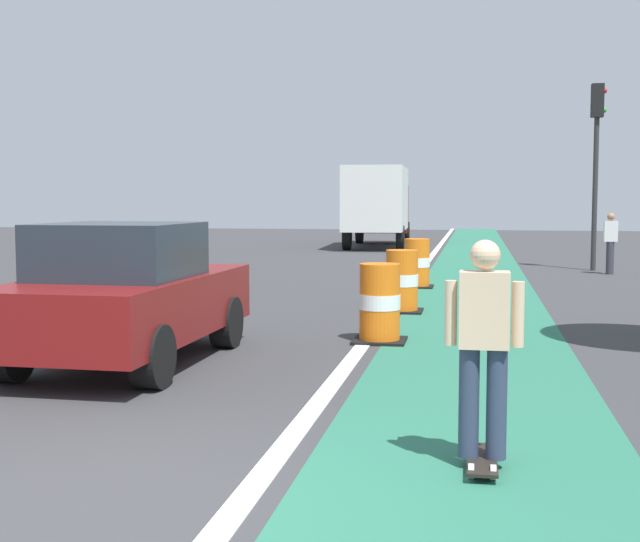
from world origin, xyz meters
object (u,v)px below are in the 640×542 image
at_px(traffic_light_corner, 597,143).
at_px(pedestrian_crossing, 610,241).
at_px(traffic_barrel_mid, 402,282).
at_px(parked_sedan_nearest, 126,295).
at_px(delivery_truck_down_block, 378,202).
at_px(traffic_barrel_front, 380,304).
at_px(skateboarder_on_lane, 484,346).
at_px(traffic_barrel_back, 417,264).

xyz_separation_m(traffic_light_corner, pedestrian_crossing, (0.26, -1.17, -2.64)).
xyz_separation_m(traffic_barrel_mid, traffic_light_corner, (4.48, 9.68, 2.97)).
height_order(parked_sedan_nearest, pedestrian_crossing, parked_sedan_nearest).
bearing_deg(pedestrian_crossing, delivery_truck_down_block, 122.52).
height_order(parked_sedan_nearest, traffic_barrel_mid, parked_sedan_nearest).
distance_m(traffic_barrel_mid, delivery_truck_down_block, 20.41).
height_order(traffic_barrel_front, delivery_truck_down_block, delivery_truck_down_block).
distance_m(parked_sedan_nearest, pedestrian_crossing, 15.79).
bearing_deg(parked_sedan_nearest, traffic_barrel_front, 37.10).
bearing_deg(skateboarder_on_lane, traffic_barrel_mid, 98.72).
xyz_separation_m(skateboarder_on_lane, delivery_truck_down_block, (-4.03, 28.84, 0.94)).
bearing_deg(traffic_barrel_back, traffic_light_corner, 50.35).
bearing_deg(traffic_barrel_mid, skateboarder_on_lane, -81.28).
height_order(skateboarder_on_lane, traffic_barrel_mid, skateboarder_on_lane).
relative_size(skateboarder_on_lane, delivery_truck_down_block, 0.22).
xyz_separation_m(traffic_barrel_front, pedestrian_crossing, (4.78, 11.73, 0.33)).
distance_m(parked_sedan_nearest, traffic_barrel_back, 10.00).
xyz_separation_m(skateboarder_on_lane, parked_sedan_nearest, (-4.17, 3.31, -0.08)).
xyz_separation_m(parked_sedan_nearest, traffic_barrel_mid, (2.84, 5.34, -0.30)).
distance_m(parked_sedan_nearest, traffic_barrel_front, 3.53).
height_order(delivery_truck_down_block, traffic_light_corner, traffic_light_corner).
distance_m(skateboarder_on_lane, pedestrian_crossing, 17.50).
bearing_deg(delivery_truck_down_block, parked_sedan_nearest, -90.32).
xyz_separation_m(traffic_barrel_front, delivery_truck_down_block, (-2.67, 23.41, 1.31)).
distance_m(skateboarder_on_lane, traffic_barrel_front, 5.62).
bearing_deg(traffic_barrel_front, parked_sedan_nearest, -142.90).
relative_size(delivery_truck_down_block, traffic_light_corner, 1.51).
height_order(parked_sedan_nearest, traffic_light_corner, traffic_light_corner).
bearing_deg(pedestrian_crossing, parked_sedan_nearest, -118.71).
distance_m(traffic_barrel_front, traffic_light_corner, 13.99).
height_order(skateboarder_on_lane, pedestrian_crossing, skateboarder_on_lane).
xyz_separation_m(parked_sedan_nearest, traffic_light_corner, (7.32, 15.02, 2.67)).
height_order(skateboarder_on_lane, delivery_truck_down_block, delivery_truck_down_block).
distance_m(traffic_barrel_front, traffic_barrel_back, 7.47).
height_order(traffic_barrel_mid, traffic_barrel_back, same).
height_order(traffic_barrel_back, pedestrian_crossing, pedestrian_crossing).
xyz_separation_m(parked_sedan_nearest, traffic_barrel_back, (2.82, 9.59, -0.30)).
height_order(traffic_barrel_front, traffic_barrel_back, same).
relative_size(parked_sedan_nearest, pedestrian_crossing, 2.57).
bearing_deg(traffic_barrel_mid, parked_sedan_nearest, -118.01).
xyz_separation_m(delivery_truck_down_block, pedestrian_crossing, (7.44, -11.68, -0.98)).
relative_size(parked_sedan_nearest, delivery_truck_down_block, 0.54).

